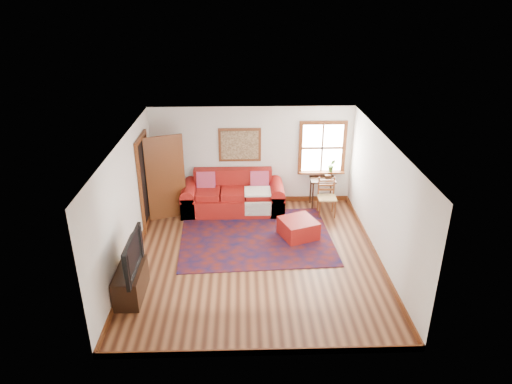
{
  "coord_description": "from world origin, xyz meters",
  "views": [
    {
      "loc": [
        -0.23,
        -8.02,
        5.06
      ],
      "look_at": [
        0.03,
        0.6,
        1.22
      ],
      "focal_mm": 32.0,
      "sensor_mm": 36.0,
      "label": 1
    }
  ],
  "objects_px": {
    "ladder_back_chair": "(327,195)",
    "media_cabinet": "(131,283)",
    "red_leather_sofa": "(233,198)",
    "red_ottoman": "(298,228)",
    "side_table": "(322,183)"
  },
  "relations": [
    {
      "from": "red_leather_sofa",
      "to": "media_cabinet",
      "type": "height_order",
      "value": "red_leather_sofa"
    },
    {
      "from": "side_table",
      "to": "media_cabinet",
      "type": "xyz_separation_m",
      "value": [
        -4.02,
        -3.61,
        -0.34
      ]
    },
    {
      "from": "red_leather_sofa",
      "to": "ladder_back_chair",
      "type": "distance_m",
      "value": 2.29
    },
    {
      "from": "media_cabinet",
      "to": "ladder_back_chair",
      "type": "bearing_deg",
      "value": 37.89
    },
    {
      "from": "ladder_back_chair",
      "to": "side_table",
      "type": "bearing_deg",
      "value": 94.06
    },
    {
      "from": "red_leather_sofa",
      "to": "ladder_back_chair",
      "type": "bearing_deg",
      "value": -7.8
    },
    {
      "from": "red_ottoman",
      "to": "ladder_back_chair",
      "type": "relative_size",
      "value": 0.79
    },
    {
      "from": "red_ottoman",
      "to": "red_leather_sofa",
      "type": "bearing_deg",
      "value": 114.91
    },
    {
      "from": "red_leather_sofa",
      "to": "side_table",
      "type": "relative_size",
      "value": 3.37
    },
    {
      "from": "ladder_back_chair",
      "to": "media_cabinet",
      "type": "xyz_separation_m",
      "value": [
        -4.05,
        -3.15,
        -0.22
      ]
    },
    {
      "from": "red_leather_sofa",
      "to": "red_ottoman",
      "type": "bearing_deg",
      "value": -44.12
    },
    {
      "from": "red_ottoman",
      "to": "media_cabinet",
      "type": "height_order",
      "value": "media_cabinet"
    },
    {
      "from": "red_leather_sofa",
      "to": "ladder_back_chair",
      "type": "xyz_separation_m",
      "value": [
        2.27,
        -0.31,
        0.17
      ]
    },
    {
      "from": "red_ottoman",
      "to": "ladder_back_chair",
      "type": "height_order",
      "value": "ladder_back_chair"
    },
    {
      "from": "red_leather_sofa",
      "to": "media_cabinet",
      "type": "bearing_deg",
      "value": -117.24
    }
  ]
}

